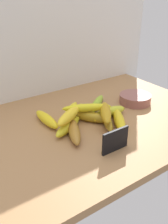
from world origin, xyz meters
TOP-DOWN VIEW (x-y plane):
  - counter_top at (0.00, 0.00)cm, footprint 110.00×76.00cm
  - back_wall at (0.00, 39.00)cm, footprint 130.00×2.00cm
  - chalkboard_sign at (-7.12, -22.37)cm, footprint 11.00×1.80cm
  - fruit_bowl at (27.39, 2.31)cm, footprint 15.29×15.29cm
  - banana_0 at (-13.48, -1.72)cm, footprint 16.96×11.64cm
  - banana_1 at (2.47, -6.50)cm, footprint 11.35×16.55cm
  - banana_2 at (-1.97, -0.00)cm, footprint 13.96×17.70cm
  - banana_3 at (8.19, -1.65)cm, footprint 15.65×6.10cm
  - banana_4 at (-13.58, -6.09)cm, footprint 12.06×19.05cm
  - banana_5 at (9.09, 9.05)cm, footprint 17.23×14.60cm
  - banana_6 at (0.07, 4.13)cm, footprint 6.84×17.45cm
  - banana_7 at (6.29, -9.68)cm, footprint 14.32×18.81cm
  - banana_8 at (-4.96, 10.28)cm, footprint 15.36×13.63cm
  - banana_9 at (-17.84, 8.33)cm, footprint 4.53×17.38cm
  - banana_10 at (1.83, -6.12)cm, footprint 13.78×17.16cm
  - banana_11 at (-2.48, 1.09)cm, footprint 19.79×12.64cm
  - banana_12 at (-12.78, -1.15)cm, footprint 16.11×11.71cm

SIDE VIEW (x-z plane):
  - counter_top at x=0.00cm, z-range 0.00..3.00cm
  - banana_8 at x=-4.96cm, z-range 3.00..6.32cm
  - banana_1 at x=2.47cm, z-range 3.00..6.44cm
  - banana_5 at x=9.09cm, z-range 3.00..6.68cm
  - banana_6 at x=0.07cm, z-range 3.00..6.97cm
  - banana_0 at x=-13.48cm, z-range 3.00..7.05cm
  - banana_9 at x=-17.84cm, z-range 3.00..7.13cm
  - banana_7 at x=6.29cm, z-range 3.00..7.18cm
  - fruit_bowl at x=27.39cm, z-range 3.00..7.31cm
  - banana_4 at x=-13.58cm, z-range 3.00..7.32cm
  - banana_2 at x=-1.97cm, z-range 3.00..7.35cm
  - banana_3 at x=8.19cm, z-range 3.00..7.40cm
  - chalkboard_sign at x=-7.12cm, z-range 2.66..11.06cm
  - banana_10 at x=1.83cm, z-range 6.44..10.71cm
  - banana_11 at x=-2.48cm, z-range 7.35..10.76cm
  - banana_12 at x=-12.78cm, z-range 7.05..11.20cm
  - back_wall at x=0.00cm, z-range 0.00..70.00cm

